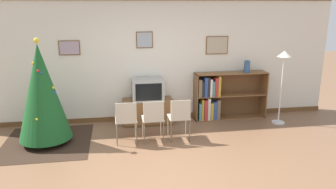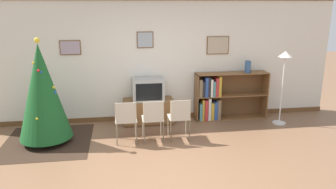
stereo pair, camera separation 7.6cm
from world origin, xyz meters
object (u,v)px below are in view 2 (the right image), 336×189
object	(u,v)px
television	(148,89)
christmas_tree	(42,92)
bookshelf	(218,97)
vase	(248,67)
standing_lamp	(284,69)
folding_chair_left	(126,119)
tv_console	(148,111)
folding_chair_center	(153,118)
folding_chair_right	(180,117)

from	to	relation	value
television	christmas_tree	bearing A→B (deg)	-159.60
bookshelf	vase	bearing A→B (deg)	-2.45
vase	standing_lamp	size ratio (longest dim) A/B	0.17
vase	standing_lamp	bearing A→B (deg)	-38.15
folding_chair_left	bookshelf	distance (m)	2.34
tv_console	vase	size ratio (longest dim) A/B	3.99
tv_console	bookshelf	xyz separation A→B (m)	(1.58, 0.07, 0.24)
folding_chair_center	vase	xyz separation A→B (m)	(2.22, 1.04, 0.72)
tv_console	television	bearing A→B (deg)	-90.00
tv_console	standing_lamp	xyz separation A→B (m)	(2.83, -0.44, 0.95)
folding_chair_left	folding_chair_right	world-z (taller)	same
folding_chair_left	folding_chair_right	distance (m)	1.01
television	folding_chair_center	size ratio (longest dim) A/B	0.81
tv_console	standing_lamp	size ratio (longest dim) A/B	0.67
folding_chair_right	bookshelf	bearing A→B (deg)	44.63
television	folding_chair_right	distance (m)	1.16
christmas_tree	folding_chair_right	bearing A→B (deg)	-5.90
folding_chair_center	standing_lamp	distance (m)	2.98
tv_console	vase	world-z (taller)	vase
folding_chair_center	bookshelf	world-z (taller)	bookshelf
vase	bookshelf	bearing A→B (deg)	177.55
television	folding_chair_right	xyz separation A→B (m)	(0.50, -1.00, -0.30)
folding_chair_left	standing_lamp	size ratio (longest dim) A/B	0.52
christmas_tree	tv_console	distance (m)	2.24
christmas_tree	television	world-z (taller)	christmas_tree
television	folding_chair_left	distance (m)	1.16
folding_chair_right	bookshelf	world-z (taller)	bookshelf
folding_chair_center	folding_chair_left	bearing A→B (deg)	180.00
christmas_tree	tv_console	size ratio (longest dim) A/B	1.83
folding_chair_right	standing_lamp	xyz separation A→B (m)	(2.32, 0.56, 0.75)
christmas_tree	folding_chair_left	xyz separation A→B (m)	(1.49, -0.26, -0.51)
folding_chair_left	folding_chair_center	world-z (taller)	same
bookshelf	standing_lamp	xyz separation A→B (m)	(1.24, -0.50, 0.71)
tv_console	bookshelf	world-z (taller)	bookshelf
folding_chair_center	standing_lamp	world-z (taller)	standing_lamp
television	bookshelf	world-z (taller)	bookshelf
folding_chair_center	television	bearing A→B (deg)	90.00
television	folding_chair_right	size ratio (longest dim) A/B	0.81
tv_console	television	xyz separation A→B (m)	(-0.00, -0.00, 0.50)
tv_console	folding_chair_center	size ratio (longest dim) A/B	1.30
television	bookshelf	distance (m)	1.61
christmas_tree	standing_lamp	bearing A→B (deg)	3.63
tv_console	television	distance (m)	0.50
christmas_tree	folding_chair_center	xyz separation A→B (m)	(1.99, -0.26, -0.51)
standing_lamp	christmas_tree	bearing A→B (deg)	-176.37
bookshelf	standing_lamp	world-z (taller)	standing_lamp
christmas_tree	folding_chair_right	distance (m)	2.56
folding_chair_left	bookshelf	world-z (taller)	bookshelf
folding_chair_center	standing_lamp	xyz separation A→B (m)	(2.83, 0.56, 0.75)
folding_chair_left	standing_lamp	world-z (taller)	standing_lamp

